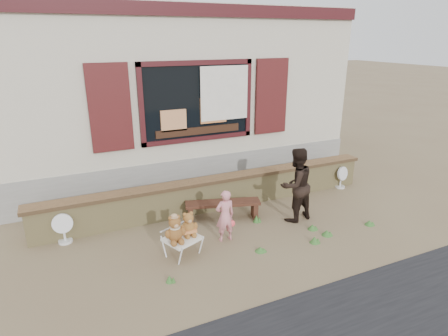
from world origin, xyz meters
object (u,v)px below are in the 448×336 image
teddy_bear_left (175,228)px  child (225,216)px  folding_chair (182,239)px  bench (223,206)px  teddy_bear_right (188,223)px  adult (296,185)px

teddy_bear_left → child: 0.98m
folding_chair → teddy_bear_left: size_ratio=1.45×
bench → folding_chair: bench is taller
teddy_bear_left → bench: bearing=14.5°
teddy_bear_left → child: child is taller
bench → folding_chair: 1.43m
child → folding_chair: bearing=12.6°
bench → child: bearing=-94.9°
bench → child: (-0.29, -0.74, 0.20)m
teddy_bear_right → child: bearing=-14.6°
teddy_bear_left → teddy_bear_right: bearing=-0.0°
bench → teddy_bear_right: (-0.98, -0.84, 0.26)m
teddy_bear_left → folding_chair: bearing=0.0°
bench → folding_chair: (-1.11, -0.89, 0.02)m
bench → folding_chair: bearing=-124.8°
teddy_bear_left → teddy_bear_right: 0.28m
folding_chair → adult: adult is taller
child → adult: adult is taller
teddy_bear_right → child: (0.69, 0.10, -0.06)m
folding_chair → adult: bearing=-15.1°
child → teddy_bear_left: bearing=14.3°
bench → teddy_bear_right: 1.32m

